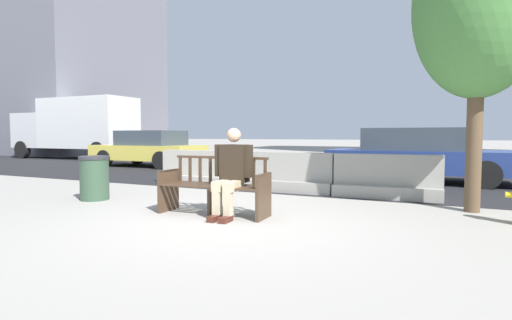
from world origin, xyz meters
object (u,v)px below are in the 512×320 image
(street_bench, at_px, (214,189))
(jersey_barrier_right, at_px, (387,180))
(jersey_barrier_centre, at_px, (288,176))
(jersey_barrier_left, at_px, (201,171))
(car_taxi_near, at_px, (149,148))
(car_sedan_far, at_px, (418,155))
(street_tree, at_px, (479,5))
(delivery_truck, at_px, (77,126))
(trash_bin, at_px, (94,178))
(seated_person, at_px, (232,170))

(street_bench, bearing_deg, jersey_barrier_right, 52.79)
(jersey_barrier_centre, height_order, jersey_barrier_right, same)
(street_bench, distance_m, jersey_barrier_left, 3.63)
(car_taxi_near, bearing_deg, car_sedan_far, -5.67)
(street_bench, distance_m, street_tree, 4.93)
(street_bench, height_order, street_tree, street_tree)
(delivery_truck, bearing_deg, car_taxi_near, -19.67)
(car_sedan_far, height_order, trash_bin, car_sedan_far)
(seated_person, distance_m, street_tree, 4.55)
(seated_person, height_order, trash_bin, seated_person)
(jersey_barrier_centre, bearing_deg, delivery_truck, 155.09)
(street_tree, bearing_deg, jersey_barrier_left, 170.23)
(street_tree, relative_size, car_sedan_far, 1.01)
(jersey_barrier_left, xyz_separation_m, car_taxi_near, (-5.05, 4.05, 0.36))
(car_taxi_near, height_order, delivery_truck, delivery_truck)
(street_bench, xyz_separation_m, car_sedan_far, (2.53, 6.00, 0.31))
(delivery_truck, bearing_deg, trash_bin, -39.29)
(jersey_barrier_right, height_order, car_sedan_far, car_sedan_far)
(car_sedan_far, bearing_deg, car_taxi_near, 174.33)
(street_bench, relative_size, jersey_barrier_right, 0.84)
(street_bench, height_order, car_taxi_near, car_taxi_near)
(jersey_barrier_centre, bearing_deg, trash_bin, -137.47)
(street_bench, relative_size, street_tree, 0.37)
(jersey_barrier_left, bearing_deg, car_sedan_far, 33.29)
(jersey_barrier_centre, distance_m, trash_bin, 3.89)
(street_bench, distance_m, seated_person, 0.44)
(jersey_barrier_left, height_order, jersey_barrier_right, same)
(jersey_barrier_left, distance_m, car_taxi_near, 6.48)
(street_bench, bearing_deg, car_taxi_near, 136.00)
(jersey_barrier_left, relative_size, trash_bin, 2.47)
(street_tree, xyz_separation_m, delivery_truck, (-17.50, 7.44, -1.51))
(street_bench, relative_size, seated_person, 1.30)
(street_bench, relative_size, trash_bin, 2.08)
(jersey_barrier_left, relative_size, jersey_barrier_right, 1.00)
(jersey_barrier_centre, bearing_deg, street_bench, -92.28)
(jersey_barrier_right, bearing_deg, delivery_truck, 157.91)
(jersey_barrier_left, height_order, car_sedan_far, car_sedan_far)
(street_bench, bearing_deg, jersey_barrier_centre, 87.72)
(jersey_barrier_centre, xyz_separation_m, jersey_barrier_right, (2.04, -0.01, 0.00))
(street_tree, bearing_deg, car_taxi_near, 154.96)
(jersey_barrier_right, height_order, trash_bin, jersey_barrier_right)
(seated_person, bearing_deg, delivery_truck, 146.58)
(car_taxi_near, bearing_deg, street_bench, -44.00)
(street_bench, relative_size, car_taxi_near, 0.39)
(jersey_barrier_right, xyz_separation_m, trash_bin, (-4.90, -2.62, 0.07))
(street_tree, height_order, car_sedan_far, street_tree)
(jersey_barrier_centre, distance_m, car_taxi_near, 8.41)
(car_sedan_far, height_order, delivery_truck, delivery_truck)
(car_sedan_far, bearing_deg, delivery_truck, 168.43)
(jersey_barrier_left, xyz_separation_m, jersey_barrier_right, (4.32, -0.08, 0.00))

